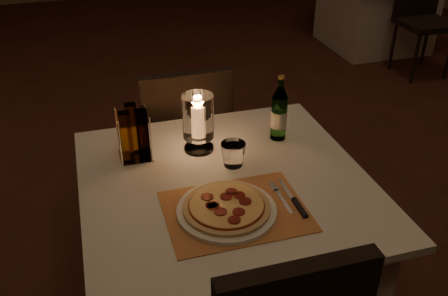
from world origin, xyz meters
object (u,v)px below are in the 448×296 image
object	(u,v)px
chair_far	(184,133)
hurricane_candle	(198,119)
neighbor_table_right	(375,9)
tumbler	(233,154)
plate	(227,210)
main_table	(225,258)
pizza	(227,206)
water_bottle	(279,114)

from	to	relation	value
chair_far	hurricane_candle	distance (m)	0.58
chair_far	neighbor_table_right	distance (m)	3.34
tumbler	plate	bearing A→B (deg)	-111.36
main_table	chair_far	xyz separation A→B (m)	(-0.00, 0.71, 0.18)
main_table	tumbler	size ratio (longest dim) A/B	11.02
pizza	water_bottle	distance (m)	0.54
chair_far	neighbor_table_right	bearing A→B (deg)	42.85
plate	water_bottle	xyz separation A→B (m)	(0.34, 0.41, 0.10)
tumbler	water_bottle	distance (m)	0.28
tumbler	neighbor_table_right	bearing A→B (deg)	50.46
chair_far	pizza	size ratio (longest dim) A/B	3.21
main_table	hurricane_candle	world-z (taller)	hurricane_candle
chair_far	main_table	bearing A→B (deg)	-90.00
main_table	pizza	distance (m)	0.44
chair_far	tumbler	world-z (taller)	chair_far
pizza	tumbler	distance (m)	0.29
pizza	water_bottle	xyz separation A→B (m)	(0.34, 0.41, 0.08)
main_table	tumbler	distance (m)	0.42
chair_far	tumbler	size ratio (longest dim) A/B	9.92
pizza	water_bottle	world-z (taller)	water_bottle
hurricane_candle	neighbor_table_right	distance (m)	3.74
chair_far	hurricane_candle	xyz separation A→B (m)	(-0.04, -0.48, 0.32)
main_table	plate	bearing A→B (deg)	-105.52
plate	pizza	size ratio (longest dim) A/B	1.14
tumbler	water_bottle	xyz separation A→B (m)	(0.23, 0.14, 0.06)
pizza	chair_far	bearing A→B (deg)	86.80
chair_far	water_bottle	world-z (taller)	water_bottle
chair_far	hurricane_candle	world-z (taller)	hurricane_candle
chair_far	neighbor_table_right	world-z (taller)	chair_far
plate	main_table	bearing A→B (deg)	74.48
plate	water_bottle	bearing A→B (deg)	50.57
tumbler	water_bottle	bearing A→B (deg)	31.59
main_table	neighbor_table_right	distance (m)	3.86
chair_far	water_bottle	bearing A→B (deg)	-59.31
pizza	hurricane_candle	xyz separation A→B (m)	(0.01, 0.41, 0.11)
main_table	water_bottle	world-z (taller)	water_bottle
water_bottle	neighbor_table_right	bearing A→B (deg)	51.91
main_table	hurricane_candle	bearing A→B (deg)	99.66
chair_far	neighbor_table_right	xyz separation A→B (m)	(2.44, 2.27, -0.18)
pizza	hurricane_candle	distance (m)	0.43
tumbler	hurricane_candle	size ratio (longest dim) A/B	0.40
plate	hurricane_candle	xyz separation A→B (m)	(0.01, 0.41, 0.12)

